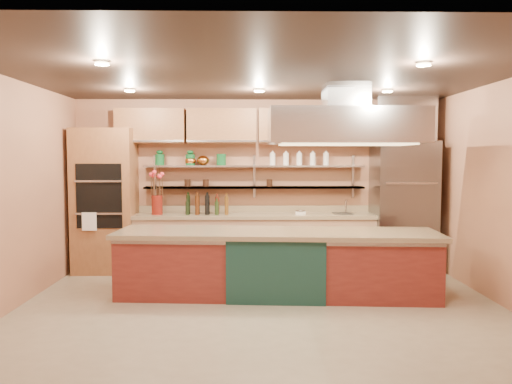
{
  "coord_description": "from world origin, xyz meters",
  "views": [
    {
      "loc": [
        -0.16,
        -5.83,
        1.85
      ],
      "look_at": [
        -0.05,
        1.0,
        1.37
      ],
      "focal_mm": 35.0,
      "sensor_mm": 36.0,
      "label": 1
    }
  ],
  "objects_px": {
    "island": "(276,263)",
    "flower_vase": "(157,205)",
    "copper_kettle": "(203,160)",
    "refrigerator": "(403,207)",
    "kitchen_scale": "(300,211)",
    "green_canister": "(221,160)"
  },
  "relations": [
    {
      "from": "island",
      "to": "flower_vase",
      "type": "distance_m",
      "value": 2.41
    },
    {
      "from": "copper_kettle",
      "to": "flower_vase",
      "type": "bearing_deg",
      "value": -163.08
    },
    {
      "from": "refrigerator",
      "to": "island",
      "type": "bearing_deg",
      "value": -146.56
    },
    {
      "from": "kitchen_scale",
      "to": "flower_vase",
      "type": "bearing_deg",
      "value": -171.65
    },
    {
      "from": "island",
      "to": "kitchen_scale",
      "type": "xyz_separation_m",
      "value": [
        0.47,
        1.42,
        0.54
      ]
    },
    {
      "from": "kitchen_scale",
      "to": "copper_kettle",
      "type": "distance_m",
      "value": 1.79
    },
    {
      "from": "flower_vase",
      "to": "copper_kettle",
      "type": "bearing_deg",
      "value": 16.92
    },
    {
      "from": "refrigerator",
      "to": "flower_vase",
      "type": "relative_size",
      "value": 6.8
    },
    {
      "from": "copper_kettle",
      "to": "island",
      "type": "bearing_deg",
      "value": -55.8
    },
    {
      "from": "refrigerator",
      "to": "kitchen_scale",
      "type": "relative_size",
      "value": 13.14
    },
    {
      "from": "refrigerator",
      "to": "green_canister",
      "type": "xyz_separation_m",
      "value": [
        -2.94,
        0.23,
        0.76
      ]
    },
    {
      "from": "island",
      "to": "green_canister",
      "type": "relative_size",
      "value": 22.33
    },
    {
      "from": "refrigerator",
      "to": "green_canister",
      "type": "height_order",
      "value": "refrigerator"
    },
    {
      "from": "refrigerator",
      "to": "green_canister",
      "type": "distance_m",
      "value": 3.05
    },
    {
      "from": "copper_kettle",
      "to": "green_canister",
      "type": "bearing_deg",
      "value": 0.0
    },
    {
      "from": "island",
      "to": "refrigerator",
      "type": "bearing_deg",
      "value": 37.51
    },
    {
      "from": "kitchen_scale",
      "to": "green_canister",
      "type": "xyz_separation_m",
      "value": [
        -1.28,
        0.22,
        0.83
      ]
    },
    {
      "from": "refrigerator",
      "to": "flower_vase",
      "type": "height_order",
      "value": "refrigerator"
    },
    {
      "from": "refrigerator",
      "to": "island",
      "type": "distance_m",
      "value": 2.62
    },
    {
      "from": "flower_vase",
      "to": "kitchen_scale",
      "type": "distance_m",
      "value": 2.31
    },
    {
      "from": "island",
      "to": "copper_kettle",
      "type": "height_order",
      "value": "copper_kettle"
    },
    {
      "from": "refrigerator",
      "to": "flower_vase",
      "type": "xyz_separation_m",
      "value": [
        -3.96,
        0.01,
        0.03
      ]
    }
  ]
}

